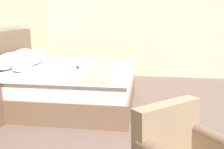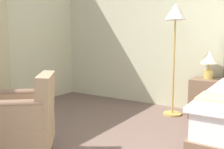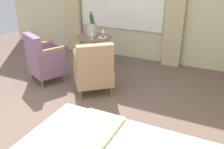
% 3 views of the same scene
% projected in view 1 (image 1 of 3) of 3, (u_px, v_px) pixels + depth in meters
% --- Properties ---
extents(ground_plane, '(7.74, 7.74, 0.00)m').
position_uv_depth(ground_plane, '(195.00, 140.00, 2.99)').
color(ground_plane, brown).
extents(wall_far_side, '(0.12, 6.16, 2.96)m').
position_uv_depth(wall_far_side, '(174.00, 14.00, 5.70)').
color(wall_far_side, beige).
rests_on(wall_far_side, ground).
extents(bed, '(1.82, 2.16, 1.19)m').
position_uv_depth(bed, '(63.00, 83.00, 4.08)').
color(bed, brown).
rests_on(bed, ground).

